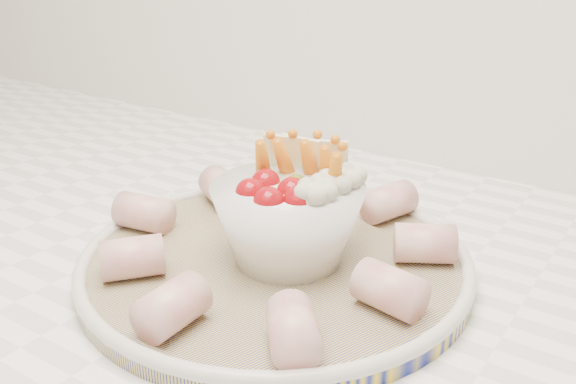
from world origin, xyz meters
The scene contains 3 objects.
serving_platter centered at (-0.08, 1.42, 0.93)m, with size 0.43×0.43×0.02m.
veggie_bowl centered at (-0.07, 1.42, 0.98)m, with size 0.13×0.13×0.10m.
cured_meat_rolls centered at (-0.08, 1.42, 0.95)m, with size 0.31×0.31×0.03m.
Camera 1 is at (0.20, 1.02, 1.20)m, focal length 40.00 mm.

